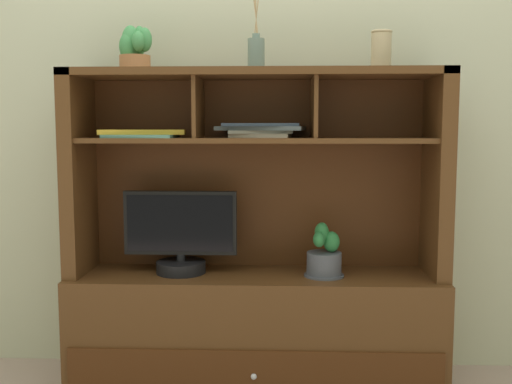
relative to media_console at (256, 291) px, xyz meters
name	(u,v)px	position (x,y,z in m)	size (l,w,h in m)	color
floor_plane	(256,384)	(0.00, -0.01, -0.41)	(6.00, 6.00, 0.02)	tan
back_wall	(258,54)	(0.00, 0.23, 1.00)	(6.00, 0.02, 2.80)	beige
media_console	(256,291)	(0.00, 0.00, 0.00)	(1.53, 0.44, 1.31)	#513016
tv_monitor	(181,238)	(-0.31, -0.02, 0.23)	(0.47, 0.21, 0.34)	black
potted_orchid	(324,257)	(0.28, -0.05, 0.16)	(0.16, 0.16, 0.22)	#4C4F59
magazine_stack_left	(142,134)	(-0.46, -0.05, 0.66)	(0.35, 0.20, 0.03)	slate
magazine_stack_centre	(261,129)	(0.02, 0.03, 0.67)	(0.38, 0.25, 0.06)	beige
diffuser_bottle	(256,53)	(0.00, 0.00, 0.98)	(0.07, 0.07, 0.28)	slate
potted_succulent	(135,50)	(-0.50, 0.02, 1.00)	(0.15, 0.14, 0.19)	#B27346
ceramic_vase	(381,50)	(0.50, -0.02, 0.99)	(0.08, 0.08, 0.15)	tan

